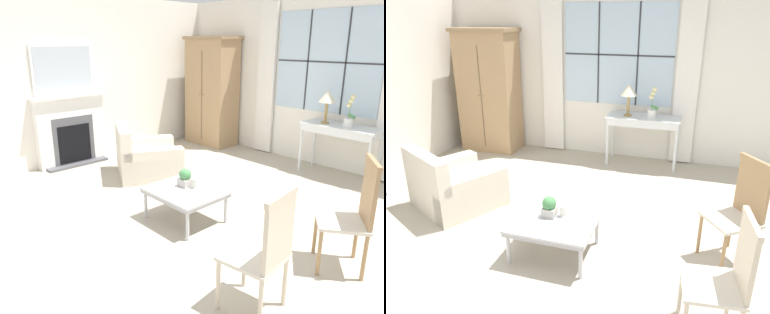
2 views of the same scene
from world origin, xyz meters
TOP-DOWN VIEW (x-y plane):
  - ground_plane at (0.00, 0.00)m, footprint 14.00×14.00m
  - wall_back_windowed at (0.00, 3.02)m, footprint 7.20×0.14m
  - armoire at (-2.24, 2.66)m, footprint 1.07×0.63m
  - console_table at (0.52, 2.69)m, footprint 1.17×0.50m
  - table_lamp at (0.27, 2.64)m, footprint 0.27×0.27m
  - potted_orchid at (0.65, 2.62)m, footprint 0.17×0.13m
  - armchair_upholstered at (-1.57, 0.51)m, footprint 1.28×1.27m
  - side_chair_wooden at (1.82, 0.37)m, footprint 0.61×0.61m
  - accent_chair_wooden at (1.64, -0.73)m, footprint 0.49×0.49m
  - coffee_table at (0.04, -0.10)m, footprint 0.85×0.71m
  - potted_plant_small at (-0.04, -0.03)m, footprint 0.15×0.15m
  - pillar_candle at (0.10, 0.01)m, footprint 0.10×0.10m

SIDE VIEW (x-z plane):
  - ground_plane at x=0.00m, z-range 0.00..0.00m
  - armchair_upholstered at x=-1.57m, z-range -0.15..0.66m
  - coffee_table at x=0.04m, z-range 0.15..0.55m
  - pillar_candle at x=0.10m, z-range 0.38..0.51m
  - potted_plant_small at x=-0.04m, z-range 0.39..0.61m
  - accent_chair_wooden at x=1.64m, z-range 0.06..1.10m
  - side_chair_wooden at x=1.82m, z-range 0.06..1.14m
  - console_table at x=0.52m, z-range 0.32..1.13m
  - potted_orchid at x=0.65m, z-range 0.75..1.24m
  - armoire at x=-2.24m, z-range 0.01..2.15m
  - table_lamp at x=0.27m, z-range 0.96..1.48m
  - wall_back_windowed at x=0.00m, z-range 0.01..2.81m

